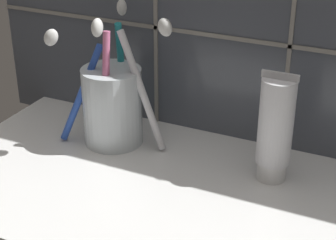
# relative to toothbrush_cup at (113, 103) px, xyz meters

# --- Properties ---
(sink_counter) EXTENTS (0.72, 0.31, 0.02)m
(sink_counter) POSITION_rel_toothbrush_cup_xyz_m (0.19, -0.07, -0.07)
(sink_counter) COLOR white
(sink_counter) RESTS_ON ground
(tile_wall_backsplash) EXTENTS (0.82, 0.02, 0.42)m
(tile_wall_backsplash) POSITION_rel_toothbrush_cup_xyz_m (0.19, 0.09, 0.13)
(tile_wall_backsplash) COLOR #4C515B
(tile_wall_backsplash) RESTS_ON ground
(toothbrush_cup) EXTENTS (0.16, 0.11, 0.18)m
(toothbrush_cup) POSITION_rel_toothbrush_cup_xyz_m (0.00, 0.00, 0.00)
(toothbrush_cup) COLOR silver
(toothbrush_cup) RESTS_ON sink_counter
(toothpaste_tube) EXTENTS (0.04, 0.04, 0.13)m
(toothpaste_tube) POSITION_rel_toothbrush_cup_xyz_m (0.21, 0.00, 0.01)
(toothpaste_tube) COLOR white
(toothpaste_tube) RESTS_ON sink_counter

